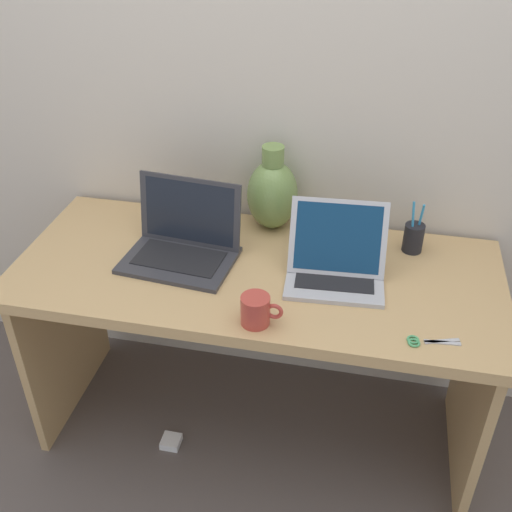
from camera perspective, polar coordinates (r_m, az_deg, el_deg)
ground_plane at (r=2.48m, az=0.00°, el=-15.48°), size 6.00×6.00×0.00m
back_wall at (r=2.10m, az=2.21°, el=14.95°), size 4.40×0.04×2.40m
desk at (r=2.06m, az=0.00°, el=-4.74°), size 1.58×0.68×0.75m
laptop_left at (r=2.02m, az=-6.77°, el=1.70°), size 0.38×0.29×0.25m
laptop_right at (r=1.92m, az=7.52°, el=-0.33°), size 0.32×0.27×0.23m
green_vase at (r=2.13m, az=1.55°, el=5.92°), size 0.18×0.18×0.31m
coffee_mug at (r=1.73m, az=0.02°, el=-5.10°), size 0.12×0.08×0.09m
pen_cup at (r=2.10m, az=14.54°, el=1.71°), size 0.07×0.07×0.19m
scissors at (r=1.75m, az=15.44°, el=-7.72°), size 0.15×0.06×0.01m
power_brick at (r=2.43m, az=-7.96°, el=-16.84°), size 0.07×0.07×0.03m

